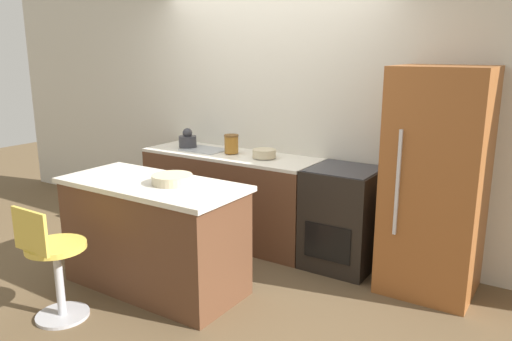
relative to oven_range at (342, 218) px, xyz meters
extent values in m
plane|color=brown|center=(-0.96, -0.32, -0.45)|extent=(14.00, 14.00, 0.00)
cube|color=beige|center=(-0.96, 0.33, 0.85)|extent=(8.00, 0.06, 2.60)
cube|color=brown|center=(-1.24, 0.00, -0.02)|extent=(1.86, 0.60, 0.87)
cube|color=silver|center=(-1.24, 0.00, 0.43)|extent=(1.86, 0.60, 0.03)
cube|color=#9EA3A8|center=(-1.56, 0.00, 0.45)|extent=(0.44, 0.33, 0.01)
cube|color=brown|center=(-1.11, -1.23, -0.02)|extent=(1.48, 0.67, 0.86)
cube|color=silver|center=(-1.11, -1.23, 0.43)|extent=(1.54, 0.71, 0.04)
cube|color=black|center=(0.00, 0.00, 0.00)|extent=(0.61, 0.60, 0.90)
cube|color=black|center=(0.00, -0.31, -0.14)|extent=(0.42, 0.01, 0.32)
cube|color=#333338|center=(0.00, 0.00, 0.45)|extent=(0.57, 0.57, 0.01)
cube|color=#995628|center=(0.78, -0.03, 0.45)|extent=(0.71, 0.66, 1.80)
cube|color=silver|center=(0.59, -0.37, 0.49)|extent=(0.02, 0.02, 0.81)
cylinder|color=#B7B7BC|center=(-1.34, -1.97, -0.44)|extent=(0.38, 0.38, 0.02)
cylinder|color=#B7B7BC|center=(-1.34, -1.97, -0.19)|extent=(0.06, 0.06, 0.53)
cylinder|color=gold|center=(-1.34, -1.97, 0.10)|extent=(0.42, 0.42, 0.04)
cube|color=gold|center=(-1.34, -2.15, 0.27)|extent=(0.36, 0.02, 0.30)
cylinder|color=#333338|center=(-1.79, 0.00, 0.51)|extent=(0.19, 0.19, 0.12)
sphere|color=#333338|center=(-1.79, 0.00, 0.61)|extent=(0.10, 0.10, 0.10)
cylinder|color=#C1B28E|center=(-0.83, 0.00, 0.49)|extent=(0.23, 0.23, 0.08)
cylinder|color=#9E6623|center=(-1.22, 0.00, 0.54)|extent=(0.14, 0.14, 0.17)
cylinder|color=brown|center=(-1.22, 0.00, 0.63)|extent=(0.15, 0.15, 0.02)
cylinder|color=#C1B28E|center=(-0.94, -1.18, 0.48)|extent=(0.32, 0.32, 0.07)
camera|label=1|loc=(1.66, -3.97, 1.47)|focal=35.00mm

